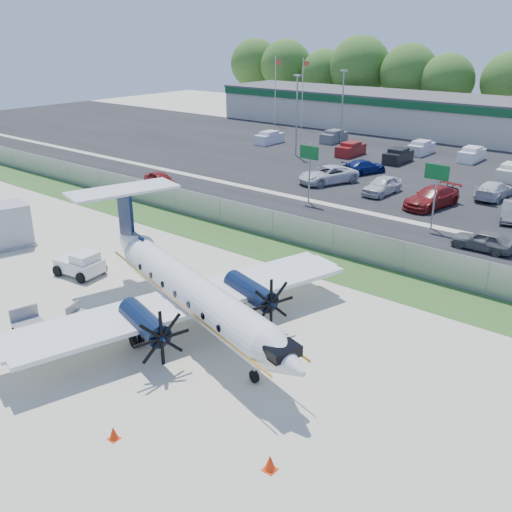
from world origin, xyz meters
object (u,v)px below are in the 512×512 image
Objects in this scene: baggage_cart_near at (32,327)px; baggage_cart_far at (87,315)px; service_container at (10,226)px; pushback_tug at (81,264)px; aircraft at (190,291)px.

baggage_cart_near is 2.67m from baggage_cart_far.
pushback_tug is at bearing -0.94° from service_container.
baggage_cart_far is at bearing -14.75° from service_container.
aircraft reaches higher than baggage_cart_far.
pushback_tug is (-9.91, 0.58, -1.40)m from aircraft.
baggage_cart_near is at bearing -25.67° from service_container.
baggage_cart_far is (0.85, 2.53, -0.13)m from baggage_cart_near.
baggage_cart_far is at bearing 71.38° from baggage_cart_near.
service_container reaches higher than baggage_cart_far.
aircraft is 10.03m from pushback_tug.
pushback_tug is 6.39m from baggage_cart_far.
baggage_cart_near reaches higher than baggage_cart_far.
service_container is at bearing 154.33° from baggage_cart_near.
baggage_cart_near is (4.53, -5.96, -0.15)m from pushback_tug.
baggage_cart_near is 0.79× the size of service_container.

